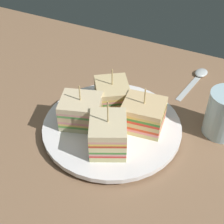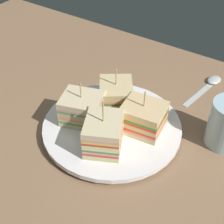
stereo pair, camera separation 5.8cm
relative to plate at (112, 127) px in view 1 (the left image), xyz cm
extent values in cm
cube|color=#8D684B|center=(0.00, 0.00, -1.93)|extent=(129.65, 71.62, 1.80)
cylinder|color=white|center=(0.00, 0.00, -0.65)|extent=(16.17, 16.17, 0.77)
cylinder|color=white|center=(0.00, 0.00, 0.20)|extent=(26.08, 26.08, 0.94)
cube|color=#D5C683|center=(5.28, 2.18, 1.13)|extent=(8.12, 7.39, 0.90)
cube|color=#9E7242|center=(1.72, 1.70, 1.13)|extent=(1.14, 6.32, 0.90)
cube|color=pink|center=(5.28, 2.18, 1.84)|extent=(8.12, 7.39, 0.53)
cube|color=#DA4523|center=(5.28, 2.18, 2.37)|extent=(8.12, 7.39, 0.53)
cube|color=#D4B67B|center=(5.28, 2.18, 3.09)|extent=(8.12, 7.39, 0.90)
cube|color=#9E7242|center=(1.72, 1.70, 3.09)|extent=(1.14, 6.32, 0.90)
cube|color=red|center=(5.28, 2.18, 3.81)|extent=(8.12, 7.39, 0.53)
cube|color=#448A37|center=(5.28, 2.18, 4.34)|extent=(8.12, 7.39, 0.53)
cube|color=#E1BE5D|center=(5.28, 2.18, 4.87)|extent=(8.12, 7.39, 0.53)
cube|color=#E7C38A|center=(5.28, 2.18, 5.58)|extent=(8.12, 7.39, 0.90)
cylinder|color=tan|center=(5.28, 2.18, 7.63)|extent=(0.24, 0.24, 3.20)
cube|color=beige|center=(-2.51, 5.13, 1.14)|extent=(9.36, 9.61, 0.94)
cube|color=#B2844C|center=(-0.45, 2.19, 1.14)|extent=(5.22, 3.78, 0.94)
cube|color=#E1C456|center=(-2.51, 5.13, 1.83)|extent=(9.36, 9.61, 0.44)
cube|color=#4B8938|center=(-2.51, 5.13, 2.28)|extent=(9.36, 9.61, 0.44)
cube|color=beige|center=(-2.51, 5.13, 2.97)|extent=(9.36, 9.61, 0.94)
cube|color=#B2844C|center=(-0.45, 2.19, 2.97)|extent=(5.22, 3.78, 0.94)
cube|color=#437A3F|center=(-2.51, 5.13, 3.66)|extent=(9.36, 9.61, 0.44)
cube|color=pink|center=(-2.51, 5.13, 4.11)|extent=(9.36, 9.61, 0.44)
cube|color=#E7C562|center=(-2.51, 5.13, 4.55)|extent=(9.36, 9.61, 0.44)
cube|color=beige|center=(-2.51, 5.13, 5.24)|extent=(9.36, 9.61, 0.94)
cylinder|color=tan|center=(-2.51, 5.13, 7.44)|extent=(0.24, 0.24, 3.45)
cube|color=beige|center=(-5.37, -1.95, 1.16)|extent=(8.95, 8.32, 0.98)
cube|color=#B2844C|center=(-1.96, -0.82, 1.16)|extent=(2.24, 5.98, 0.98)
cube|color=#62A844|center=(-5.37, -1.95, 1.89)|extent=(8.95, 8.32, 0.48)
cube|color=#F3C162|center=(-5.37, -1.95, 2.37)|extent=(8.95, 8.32, 0.48)
cube|color=pink|center=(-5.37, -1.95, 2.84)|extent=(8.95, 8.32, 0.48)
cube|color=beige|center=(-5.37, -1.95, 3.57)|extent=(8.95, 8.32, 0.98)
cube|color=#B2844C|center=(-1.96, -0.82, 3.57)|extent=(2.24, 5.98, 0.98)
cube|color=#5EA34F|center=(-5.37, -1.95, 4.30)|extent=(8.95, 8.32, 0.48)
cube|color=#E8A497|center=(-5.37, -1.95, 4.78)|extent=(8.95, 8.32, 0.48)
cube|color=beige|center=(-5.37, -1.95, 5.50)|extent=(8.95, 8.32, 0.98)
cylinder|color=tan|center=(-5.37, -1.95, 7.52)|extent=(0.24, 0.24, 3.06)
cube|color=beige|center=(1.93, -5.38, 1.21)|extent=(8.71, 9.26, 1.07)
cube|color=#B2844C|center=(0.36, -2.15, 1.21)|extent=(5.52, 2.89, 1.07)
cube|color=red|center=(1.93, -5.38, 1.96)|extent=(8.71, 9.26, 0.44)
cube|color=pink|center=(1.93, -5.38, 2.40)|extent=(8.71, 9.26, 0.44)
cube|color=#498B3A|center=(1.93, -5.38, 2.83)|extent=(8.71, 9.26, 0.44)
cube|color=beige|center=(1.93, -5.38, 3.58)|extent=(8.71, 9.26, 1.07)
cube|color=#9E7242|center=(0.36, -2.15, 3.58)|extent=(5.52, 2.89, 1.07)
cube|color=#C83F25|center=(1.93, -5.38, 4.34)|extent=(8.71, 9.26, 0.44)
cube|color=#F7CC56|center=(1.93, -5.38, 4.77)|extent=(8.71, 9.26, 0.44)
cube|color=pink|center=(1.93, -5.38, 5.21)|extent=(8.71, 9.26, 0.44)
cube|color=beige|center=(1.93, -5.38, 5.96)|extent=(8.71, 9.26, 1.07)
cylinder|color=tan|center=(1.93, -5.38, 8.60)|extent=(0.24, 0.24, 4.21)
cylinder|color=#E4D973|center=(2.25, 1.09, 0.98)|extent=(4.16, 4.13, 0.89)
cylinder|color=#DDCD72|center=(0.42, -0.14, 1.51)|extent=(4.94, 4.90, 1.03)
cylinder|color=#E4C46C|center=(1.50, -0.20, 1.98)|extent=(3.54, 3.56, 0.91)
cylinder|color=#E2C76F|center=(1.67, -0.15, 2.09)|extent=(4.61, 4.62, 0.60)
cube|color=silver|center=(9.31, 19.62, -0.91)|extent=(2.81, 10.62, 0.25)
ellipsoid|color=silver|center=(10.36, 26.36, -0.53)|extent=(3.32, 4.22, 1.00)
cylinder|color=white|center=(18.51, 9.01, 0.47)|extent=(6.36, 6.36, 3.00)
camera|label=1|loc=(19.66, -39.56, 41.92)|focal=51.58mm
camera|label=2|loc=(24.70, -36.62, 41.92)|focal=51.58mm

